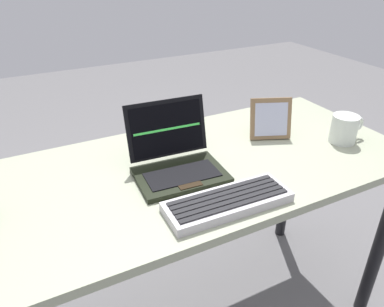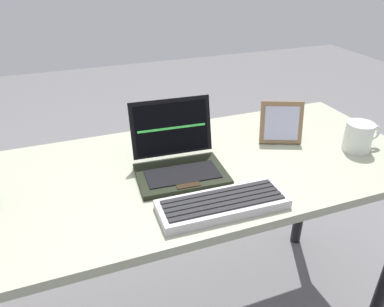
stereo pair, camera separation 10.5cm
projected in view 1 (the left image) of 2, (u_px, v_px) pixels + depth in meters
desk at (171, 196)px, 1.18m from camera, size 1.62×0.65×0.76m
laptop_front at (176, 160)px, 1.12m from camera, size 0.28×0.24×0.20m
external_keyboard at (228, 202)px, 0.98m from camera, size 0.35×0.13×0.03m
photo_frame at (271, 119)px, 1.31m from camera, size 0.15×0.10×0.15m
coffee_mug at (345, 129)px, 1.30m from camera, size 0.14×0.09×0.10m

